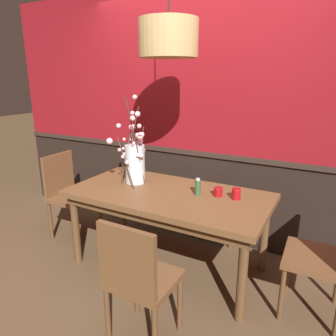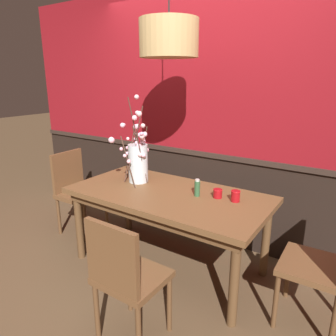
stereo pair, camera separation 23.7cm
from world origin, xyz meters
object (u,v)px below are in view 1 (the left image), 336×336
(vase_with_blossoms, at_px, (135,161))
(pendant_lamp, at_px, (169,39))
(condiment_bottle, at_px, (198,187))
(chair_far_side_right, at_px, (223,192))
(chair_head_west_end, at_px, (68,191))
(candle_holder_nearer_edge, at_px, (236,194))
(chair_head_east_end, at_px, (329,252))
(chair_far_side_left, at_px, (186,185))
(candle_holder_nearer_center, at_px, (218,192))
(dining_table, at_px, (168,201))
(chair_near_side_right, at_px, (138,277))

(vase_with_blossoms, bearing_deg, pendant_lamp, -8.56)
(condiment_bottle, bearing_deg, chair_far_side_right, 92.42)
(chair_head_west_end, xyz_separation_m, candle_holder_nearer_edge, (1.83, 0.11, 0.27))
(pendant_lamp, bearing_deg, chair_head_east_end, -1.83)
(chair_head_east_end, xyz_separation_m, pendant_lamp, (-1.31, 0.04, 1.47))
(condiment_bottle, height_order, pendant_lamp, pendant_lamp)
(chair_far_side_left, bearing_deg, chair_head_west_end, -140.60)
(chair_head_west_end, height_order, chair_far_side_right, chair_head_west_end)
(chair_far_side_right, bearing_deg, candle_holder_nearer_center, -74.75)
(chair_far_side_right, height_order, vase_with_blossoms, vase_with_blossoms)
(chair_far_side_left, height_order, chair_far_side_right, chair_far_side_left)
(chair_far_side_right, distance_m, candle_holder_nearer_center, 0.80)
(vase_with_blossoms, bearing_deg, candle_holder_nearer_center, 2.89)
(pendant_lamp, bearing_deg, chair_far_side_left, 105.10)
(pendant_lamp, bearing_deg, chair_head_west_end, -179.89)
(candle_holder_nearer_center, relative_size, candle_holder_nearer_edge, 0.85)
(condiment_bottle, distance_m, pendant_lamp, 1.23)
(dining_table, distance_m, condiment_bottle, 0.31)
(pendant_lamp, bearing_deg, vase_with_blossoms, 171.44)
(chair_head_west_end, xyz_separation_m, candle_holder_nearer_center, (1.68, 0.10, 0.26))
(chair_head_east_end, distance_m, chair_far_side_right, 1.39)
(dining_table, bearing_deg, chair_head_east_end, -0.59)
(chair_near_side_right, bearing_deg, chair_head_east_end, 39.96)
(vase_with_blossoms, relative_size, pendant_lamp, 1.13)
(chair_far_side_right, bearing_deg, chair_head_west_end, -150.92)
(chair_near_side_right, distance_m, condiment_bottle, 1.00)
(chair_head_east_end, xyz_separation_m, condiment_bottle, (-1.05, 0.08, 0.28))
(chair_head_east_end, bearing_deg, candle_holder_nearer_center, 170.84)
(chair_far_side_left, height_order, pendant_lamp, pendant_lamp)
(chair_head_west_end, distance_m, candle_holder_nearer_center, 1.70)
(chair_near_side_right, height_order, pendant_lamp, pendant_lamp)
(condiment_bottle, bearing_deg, pendant_lamp, -171.36)
(chair_near_side_right, relative_size, candle_holder_nearer_edge, 9.65)
(dining_table, xyz_separation_m, chair_far_side_left, (-0.24, 0.87, -0.15))
(chair_head_east_end, bearing_deg, chair_head_west_end, 179.12)
(candle_holder_nearer_center, xyz_separation_m, condiment_bottle, (-0.16, -0.06, 0.03))
(chair_far_side_left, height_order, condiment_bottle, condiment_bottle)
(chair_far_side_left, relative_size, candle_holder_nearer_edge, 9.45)
(chair_far_side_right, height_order, candle_holder_nearer_edge, chair_far_side_right)
(chair_far_side_left, distance_m, chair_near_side_right, 1.82)
(chair_head_west_end, xyz_separation_m, condiment_bottle, (1.51, 0.04, 0.29))
(chair_far_side_left, height_order, vase_with_blossoms, vase_with_blossoms)
(chair_near_side_right, bearing_deg, pendant_lamp, 106.85)
(dining_table, distance_m, chair_head_east_end, 1.31)
(chair_near_side_right, relative_size, candle_holder_nearer_center, 11.29)
(chair_near_side_right, distance_m, candle_holder_nearer_edge, 1.10)
(chair_head_west_end, xyz_separation_m, chair_far_side_right, (1.48, 0.82, -0.02))
(condiment_bottle, bearing_deg, chair_near_side_right, -89.27)
(chair_far_side_left, bearing_deg, candle_holder_nearer_edge, -42.10)
(chair_far_side_left, relative_size, vase_with_blossoms, 1.06)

